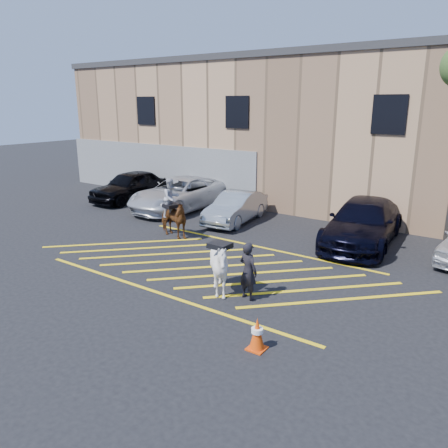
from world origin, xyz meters
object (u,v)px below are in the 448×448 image
Objects in this scene: car_black_suv at (130,186)px; handler at (248,271)px; car_silver_sedan at (236,207)px; mounted_bay at (172,214)px; car_white_pickup at (180,194)px; traffic_cone at (257,334)px; saddled_white at (220,267)px; car_blue_suv at (363,222)px.

handler is at bearing -30.28° from car_black_suv.
mounted_bay is (-0.79, -3.28, 0.28)m from car_silver_sedan.
traffic_cone is at bearing -41.55° from car_white_pickup.
car_silver_sedan is (3.48, -0.36, -0.12)m from car_white_pickup.
saddled_white is (-0.73, -0.26, 0.03)m from handler.
car_white_pickup is at bearing 172.98° from car_blue_suv.
car_blue_suv is (5.48, 0.21, 0.15)m from car_silver_sedan.
mounted_bay is at bearing -30.95° from car_black_suv.
car_blue_suv is (8.96, -0.15, 0.02)m from car_white_pickup.
car_white_pickup is at bearing 167.06° from car_silver_sedan.
traffic_cone is (6.02, -8.25, -0.29)m from car_silver_sedan.
car_black_suv is 15.59m from traffic_cone.
car_black_suv is 6.97m from car_silver_sedan.
mounted_bay is 5.62m from saddled_white.
car_blue_suv is 3.51× the size of handler.
saddled_white is (7.29, -6.86, 0.03)m from car_white_pickup.
car_blue_suv is 2.38× the size of mounted_bay.
car_black_suv is 2.01× the size of mounted_bay.
handler is at bearing -29.15° from mounted_bay.
car_black_suv is 12.78m from saddled_white.
mounted_bay is (-5.32, 2.97, 0.15)m from handler.
car_blue_suv is at bearing -87.20° from handler.
car_black_suv is 6.35× the size of traffic_cone.
car_blue_suv is 8.48m from traffic_cone.
traffic_cone is (9.50, -8.60, -0.41)m from car_white_pickup.
car_black_suv is 2.97× the size of handler.
car_black_suv is 13.27m from handler.
mounted_bay is 1.44× the size of saddled_white.
mounted_bay is at bearing -52.82° from car_white_pickup.
car_black_suv is 0.83× the size of car_white_pickup.
car_white_pickup is at bearing 126.58° from mounted_bay.
car_blue_suv reaches higher than car_black_suv.
car_silver_sedan is at bearing 120.36° from saddled_white.
saddled_white is 2.85m from traffic_cone.
mounted_bay is at bearing 143.87° from traffic_cone.
traffic_cone is (2.21, -1.74, -0.44)m from saddled_white.
car_blue_suv is 7.52× the size of traffic_cone.
car_silver_sedan is 5.42× the size of traffic_cone.
car_blue_suv is at bearing -4.91° from car_silver_sedan.
saddled_white is at bearing 30.81° from handler.
car_black_suv is at bearing 146.41° from traffic_cone.
car_blue_suv is at bearing 29.08° from mounted_bay.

